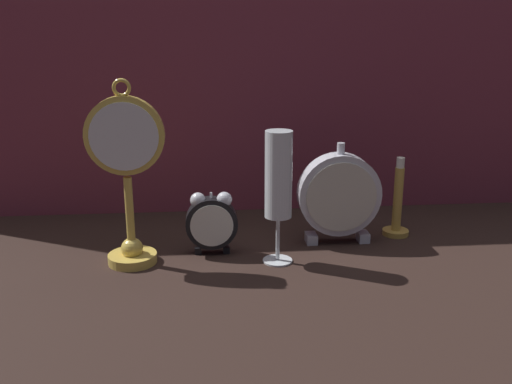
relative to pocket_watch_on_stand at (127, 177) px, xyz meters
name	(u,v)px	position (x,y,z in m)	size (l,w,h in m)	color
ground_plane	(260,268)	(0.22, -0.04, -0.15)	(4.00, 4.00, 0.00)	black
fabric_backdrop_drape	(246,64)	(0.22, 0.28, 0.16)	(1.43, 0.01, 0.63)	brown
pocket_watch_on_stand	(127,177)	(0.00, 0.00, 0.00)	(0.13, 0.08, 0.31)	gold
alarm_clock_twin_bell	(212,220)	(0.14, 0.03, -0.09)	(0.09, 0.03, 0.11)	black
mantel_clock_silver	(339,195)	(0.37, 0.06, -0.06)	(0.15, 0.04, 0.19)	silver
champagne_flute	(278,183)	(0.25, -0.02, -0.01)	(0.05, 0.05, 0.23)	silver
brass_candlestick	(397,209)	(0.50, 0.09, -0.10)	(0.05, 0.05, 0.15)	gold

